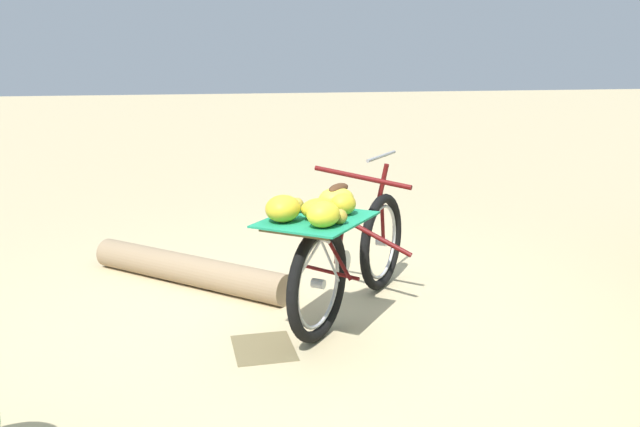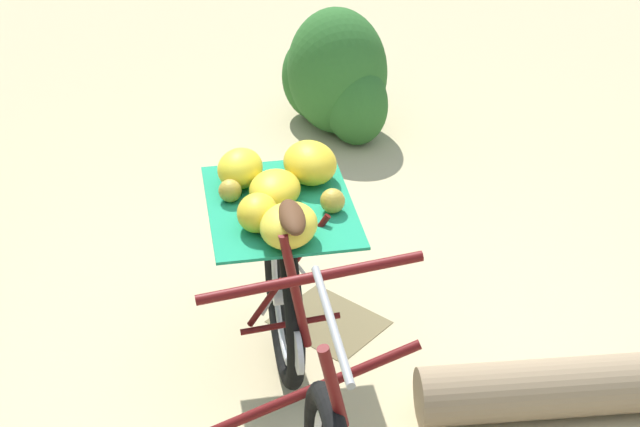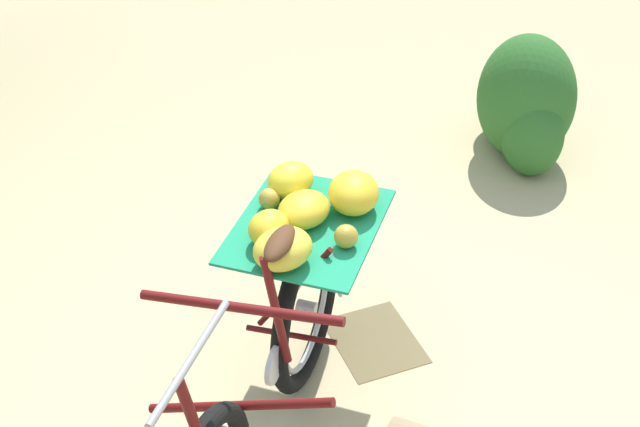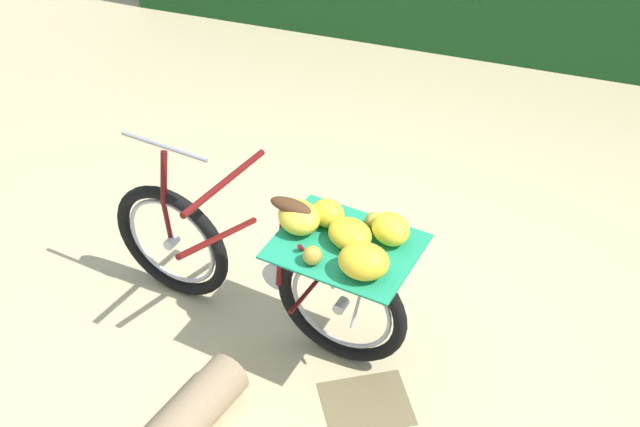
% 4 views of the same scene
% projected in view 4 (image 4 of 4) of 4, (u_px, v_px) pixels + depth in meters
% --- Properties ---
extents(ground_plane, '(60.00, 60.00, 0.00)m').
position_uv_depth(ground_plane, '(305.00, 340.00, 4.65)').
color(ground_plane, '#C6B284').
extents(bicycle, '(1.56, 1.38, 1.03)m').
position_uv_depth(bicycle, '(278.00, 261.00, 4.38)').
color(bicycle, black).
rests_on(bicycle, ground_plane).
extents(leaf_litter_patch, '(0.44, 0.36, 0.01)m').
position_uv_depth(leaf_litter_patch, '(366.00, 403.00, 4.32)').
color(leaf_litter_patch, olive).
rests_on(leaf_litter_patch, ground_plane).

